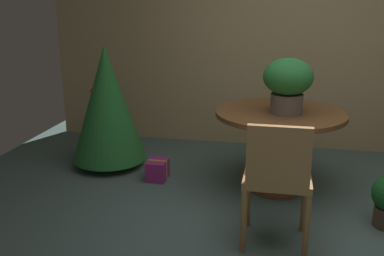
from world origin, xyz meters
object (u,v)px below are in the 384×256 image
(gift_box_purple, at_px, (158,170))
(wooden_chair_near, at_px, (277,176))
(flower_vase, at_px, (288,82))
(holiday_tree, at_px, (107,104))
(round_dining_table, at_px, (279,135))

(gift_box_purple, bearing_deg, wooden_chair_near, -41.31)
(flower_vase, height_order, gift_box_purple, flower_vase)
(holiday_tree, bearing_deg, round_dining_table, -8.75)
(round_dining_table, height_order, holiday_tree, holiday_tree)
(round_dining_table, relative_size, flower_vase, 2.40)
(round_dining_table, xyz_separation_m, flower_vase, (0.05, -0.05, 0.50))
(holiday_tree, height_order, gift_box_purple, holiday_tree)
(round_dining_table, distance_m, flower_vase, 0.51)
(holiday_tree, xyz_separation_m, gift_box_purple, (0.61, -0.27, -0.58))
(round_dining_table, relative_size, gift_box_purple, 4.86)
(gift_box_purple, bearing_deg, flower_vase, -2.63)
(wooden_chair_near, relative_size, holiday_tree, 0.73)
(flower_vase, distance_m, gift_box_purple, 1.53)
(flower_vase, relative_size, wooden_chair_near, 0.52)
(round_dining_table, height_order, gift_box_purple, round_dining_table)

